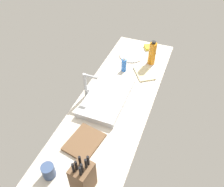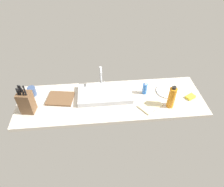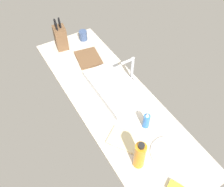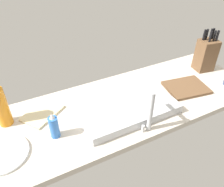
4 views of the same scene
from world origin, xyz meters
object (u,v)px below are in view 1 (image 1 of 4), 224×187
(sink_basin, at_px, (107,97))
(coffee_mug, at_px, (48,171))
(dish_sponge, at_px, (148,47))
(faucet, at_px, (87,84))
(knife_block, at_px, (83,177))
(water_bottle, at_px, (152,53))
(cutting_board, at_px, (84,142))
(dinner_plate, at_px, (132,56))
(dish_towel, at_px, (144,73))
(soap_bottle, at_px, (124,65))

(sink_basin, height_order, coffee_mug, coffee_mug)
(dish_sponge, bearing_deg, coffee_mug, 173.05)
(sink_basin, bearing_deg, faucet, 99.20)
(faucet, bearing_deg, knife_block, -155.89)
(water_bottle, distance_m, dish_sponge, 0.27)
(sink_basin, bearing_deg, coffee_mug, 173.74)
(knife_block, xyz_separation_m, cutting_board, (0.27, 0.13, -0.10))
(sink_basin, relative_size, dish_sponge, 5.86)
(knife_block, xyz_separation_m, dinner_plate, (1.35, 0.15, -0.11))
(faucet, relative_size, water_bottle, 0.98)
(water_bottle, height_order, dish_towel, water_bottle)
(soap_bottle, bearing_deg, cutting_board, -179.17)
(soap_bottle, height_order, dinner_plate, soap_bottle)
(faucet, xyz_separation_m, coffee_mug, (-0.69, -0.08, -0.09))
(cutting_board, xyz_separation_m, dish_towel, (0.86, -0.18, -0.00))
(soap_bottle, distance_m, dish_towel, 0.20)
(water_bottle, xyz_separation_m, dish_towel, (-0.18, 0.01, -0.10))
(dinner_plate, height_order, dish_towel, same)
(dinner_plate, distance_m, dish_towel, 0.30)
(soap_bottle, distance_m, coffee_mug, 1.12)
(knife_block, xyz_separation_m, soap_bottle, (1.11, 0.15, -0.05))
(sink_basin, distance_m, water_bottle, 0.64)
(knife_block, relative_size, soap_bottle, 1.99)
(sink_basin, bearing_deg, knife_block, -168.31)
(dinner_plate, height_order, coffee_mug, coffee_mug)
(dinner_plate, bearing_deg, cutting_board, -179.22)
(dish_towel, height_order, coffee_mug, coffee_mug)
(dish_sponge, bearing_deg, dinner_plate, 149.70)
(water_bottle, bearing_deg, dish_sponge, 21.34)
(cutting_board, xyz_separation_m, dish_sponge, (1.28, -0.10, 0.00))
(coffee_mug, relative_size, dish_sponge, 1.03)
(sink_basin, bearing_deg, dinner_plate, 0.21)
(water_bottle, bearing_deg, dish_towel, 175.38)
(sink_basin, relative_size, coffee_mug, 5.72)
(faucet, bearing_deg, dish_sponge, -17.34)
(cutting_board, bearing_deg, dish_sponge, -4.41)
(faucet, relative_size, dinner_plate, 0.98)
(faucet, bearing_deg, sink_basin, -80.80)
(dinner_plate, bearing_deg, faucet, 166.86)
(water_bottle, relative_size, dinner_plate, 1.00)
(soap_bottle, height_order, water_bottle, water_bottle)
(sink_basin, height_order, knife_block, knife_block)
(sink_basin, xyz_separation_m, coffee_mug, (-0.72, 0.08, 0.02))
(faucet, distance_m, coffee_mug, 0.70)
(faucet, bearing_deg, dinner_plate, -13.14)
(cutting_board, xyz_separation_m, dinner_plate, (1.08, 0.01, -0.00))
(cutting_board, distance_m, water_bottle, 1.06)
(water_bottle, distance_m, coffee_mug, 1.35)
(dish_towel, bearing_deg, knife_block, 177.81)
(knife_block, distance_m, water_bottle, 1.31)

